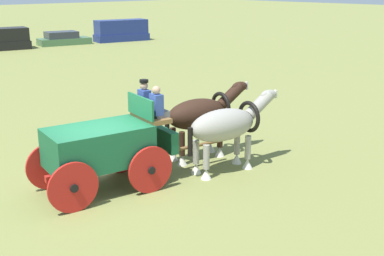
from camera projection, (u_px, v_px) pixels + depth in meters
ground_plane at (101, 190)px, 13.09m from camera, size 220.00×220.00×0.00m
show_wagon at (105, 146)px, 12.84m from camera, size 5.63×2.25×2.73m
draft_horse_near at (201, 115)px, 15.16m from camera, size 3.04×1.21×2.23m
draft_horse_off at (227, 126)px, 14.14m from camera, size 3.15×1.22×2.19m
parked_vehicle_e at (0, 39)px, 39.96m from camera, size 4.73×2.80×1.72m
parked_vehicle_f at (63, 39)px, 43.34m from camera, size 4.66×2.69×1.14m
parked_vehicle_g at (121, 31)px, 45.91m from camera, size 5.20×2.68×1.93m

